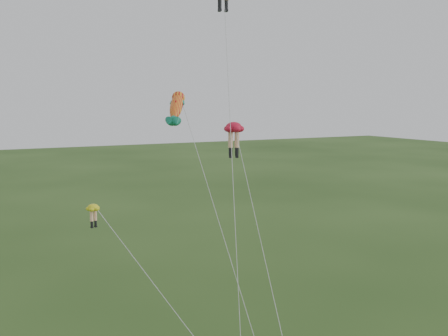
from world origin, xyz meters
name	(u,v)px	position (x,y,z in m)	size (l,w,h in m)	color
legs_kite_red_mid	(235,134)	(3.11, 5.74, 12.83)	(2.49, 10.54, 13.58)	red
legs_kite_yellow	(106,225)	(-5.97, 3.40, 8.31)	(6.00, 9.12, 9.39)	yellow
fish_kite	(177,107)	(-0.20, 7.40, 14.54)	(2.47, 11.20, 15.81)	#F9A11F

